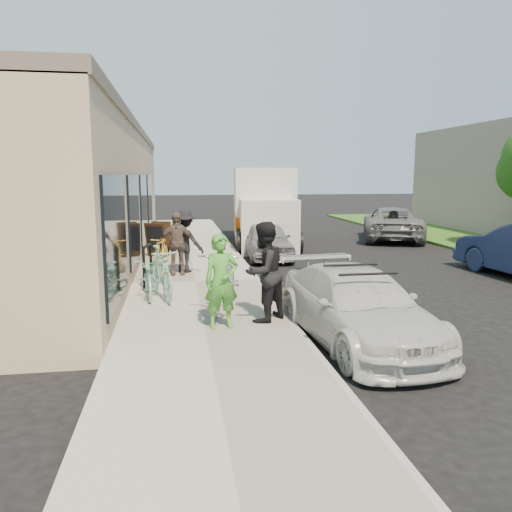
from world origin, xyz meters
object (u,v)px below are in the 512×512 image
bike_rack (147,261)px  man_standing (264,272)px  cruiser_bike_a (160,273)px  sedan_white (357,306)px  moving_truck (264,210)px  sandwich_board (158,239)px  tandem_bike (224,279)px  woman_rider (221,282)px  far_car_gray (392,223)px  sedan_silver (266,240)px  bystander_a (185,241)px  cruiser_bike_c (161,252)px  bystander_b (176,244)px  cruiser_bike_b (149,277)px

bike_rack → man_standing: size_ratio=0.56×
bike_rack → cruiser_bike_a: 1.21m
sedan_white → moving_truck: moving_truck is taller
sandwich_board → tandem_bike: bearing=-58.1°
sedan_white → woman_rider: (-2.14, 0.61, 0.35)m
far_car_gray → woman_rider: bearing=75.2°
sandwich_board → moving_truck: (4.03, 3.53, 0.61)m
sandwich_board → woman_rider: 7.96m
tandem_bike → man_standing: 1.22m
bike_rack → sedan_silver: sedan_silver is taller
cruiser_bike_a → bystander_a: 2.86m
far_car_gray → cruiser_bike_a: far_car_gray is taller
sedan_silver → cruiser_bike_c: size_ratio=2.36×
moving_truck → woman_rider: bearing=-97.7°
bike_rack → bystander_a: 1.86m
sedan_white → sedan_silver: size_ratio=1.20×
bike_rack → far_car_gray: far_car_gray is taller
sedan_white → bystander_b: bystander_b is taller
cruiser_bike_c → sedan_white: bearing=-49.8°
sandwich_board → cruiser_bike_a: cruiser_bike_a is taller
cruiser_bike_c → bystander_a: bearing=-34.5°
bike_rack → woman_rider: (1.39, -3.41, 0.20)m
bystander_a → bystander_b: bystander_a is taller
sandwich_board → bystander_a: bystander_a is taller
sedan_white → man_standing: 1.71m
tandem_bike → bystander_a: bearing=116.6°
moving_truck → tandem_bike: moving_truck is taller
bike_rack → sedan_white: bearing=-48.7°
sedan_silver → cruiser_bike_b: bearing=-122.3°
woman_rider → bystander_b: bystander_b is taller
sedan_white → cruiser_bike_b: (-3.46, 3.03, -0.02)m
sedan_white → bystander_a: size_ratio=2.56×
bystander_a → cruiser_bike_c: bearing=-16.7°
sedan_silver → bystander_a: size_ratio=2.13×
cruiser_bike_a → bystander_b: 2.53m
moving_truck → cruiser_bike_c: 6.90m
man_standing → bike_rack: bearing=-96.4°
cruiser_bike_b → bike_rack: bearing=88.0°
cruiser_bike_a → cruiser_bike_c: (-0.08, 3.48, -0.10)m
moving_truck → bike_rack: bearing=-111.5°
cruiser_bike_a → cruiser_bike_c: size_ratio=1.22×
man_standing → bystander_b: size_ratio=1.08×
sedan_white → moving_truck: size_ratio=0.68×
woman_rider → tandem_bike: bearing=74.0°
cruiser_bike_b → bystander_b: bystander_b is taller
woman_rider → bystander_b: 4.78m
cruiser_bike_b → man_standing: bearing=-51.4°
cruiser_bike_a → bike_rack: bearing=90.1°
cruiser_bike_c → bystander_b: (0.43, -0.99, 0.36)m
cruiser_bike_a → cruiser_bike_c: cruiser_bike_a is taller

